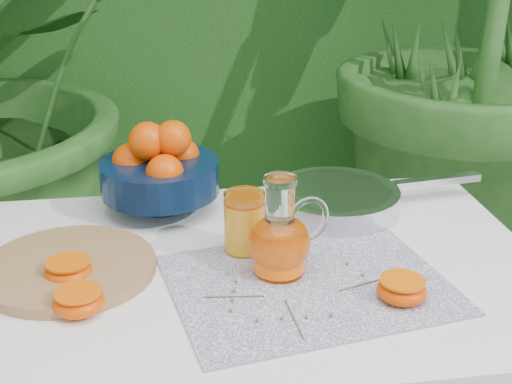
{
  "coord_description": "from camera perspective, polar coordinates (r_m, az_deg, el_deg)",
  "views": [
    {
      "loc": [
        -0.19,
        -1.07,
        1.35
      ],
      "look_at": [
        -0.03,
        0.03,
        0.88
      ],
      "focal_mm": 50.0,
      "sensor_mm": 36.0,
      "label": 1
    }
  ],
  "objects": [
    {
      "name": "potted_plant_right",
      "position": [
        2.43,
        15.31,
        12.52
      ],
      "size": [
        2.33,
        2.33,
        1.89
      ],
      "primitive_type": "imported",
      "rotation": [
        0.0,
        0.0,
        1.85
      ],
      "color": "#1F501B",
      "rests_on": "ground"
    },
    {
      "name": "white_table",
      "position": [
        1.29,
        0.13,
        -9.02
      ],
      "size": [
        1.0,
        0.7,
        0.75
      ],
      "color": "white",
      "rests_on": "ground"
    },
    {
      "name": "placemat",
      "position": [
        1.19,
        4.2,
        -7.33
      ],
      "size": [
        0.5,
        0.42,
        0.0
      ],
      "primitive_type": "cube",
      "rotation": [
        0.0,
        0.0,
        0.17
      ],
      "color": "#0C0F48",
      "rests_on": "white_table"
    },
    {
      "name": "cutting_board",
      "position": [
        1.26,
        -14.77,
        -5.89
      ],
      "size": [
        0.31,
        0.31,
        0.02
      ],
      "primitive_type": "cylinder",
      "rotation": [
        0.0,
        0.0,
        0.04
      ],
      "color": "#8C5F3F",
      "rests_on": "white_table"
    },
    {
      "name": "fruit_bowl",
      "position": [
        1.44,
        -7.75,
        1.82
      ],
      "size": [
        0.28,
        0.28,
        0.19
      ],
      "color": "black",
      "rests_on": "white_table"
    },
    {
      "name": "juice_pitcher",
      "position": [
        1.19,
        1.97,
        -3.88
      ],
      "size": [
        0.16,
        0.13,
        0.17
      ],
      "color": "white",
      "rests_on": "white_table"
    },
    {
      "name": "juice_tumbler",
      "position": [
        1.27,
        -0.9,
        -2.51
      ],
      "size": [
        0.09,
        0.09,
        0.11
      ],
      "color": "white",
      "rests_on": "white_table"
    },
    {
      "name": "saute_pan",
      "position": [
        1.45,
        6.49,
        -0.55
      ],
      "size": [
        0.47,
        0.29,
        0.05
      ],
      "color": "silver",
      "rests_on": "white_table"
    },
    {
      "name": "orange_halves",
      "position": [
        1.15,
        -5.93,
        -7.58
      ],
      "size": [
        0.61,
        0.22,
        0.04
      ],
      "color": "#F73C02",
      "rests_on": "white_table"
    },
    {
      "name": "thyme_sprigs",
      "position": [
        1.15,
        3.83,
        -8.41
      ],
      "size": [
        0.34,
        0.21,
        0.01
      ],
      "color": "brown",
      "rests_on": "white_table"
    }
  ]
}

